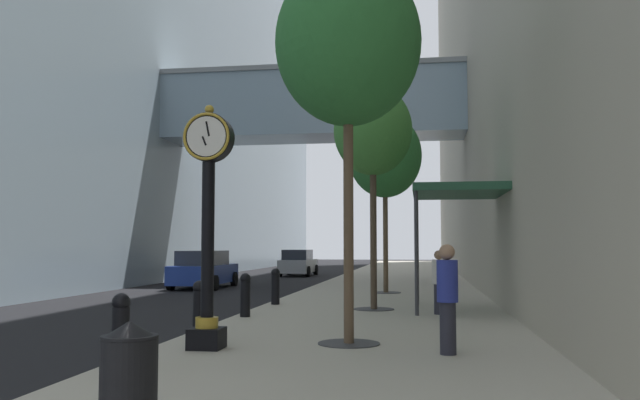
% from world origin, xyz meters
% --- Properties ---
extents(ground_plane, '(110.00, 110.00, 0.00)m').
position_xyz_m(ground_plane, '(0.00, 27.00, 0.00)').
color(ground_plane, black).
rests_on(ground_plane, ground).
extents(sidewalk_right, '(6.80, 80.00, 0.14)m').
position_xyz_m(sidewalk_right, '(3.40, 30.00, 0.07)').
color(sidewalk_right, '#ADA593').
rests_on(sidewalk_right, ground).
extents(street_clock, '(0.84, 0.55, 4.16)m').
position_xyz_m(street_clock, '(1.00, 7.87, 2.42)').
color(street_clock, black).
rests_on(street_clock, sidewalk_right).
extents(bollard_second, '(0.26, 0.26, 1.06)m').
position_xyz_m(bollard_second, '(0.34, 6.02, 0.70)').
color(bollard_second, black).
rests_on(bollard_second, sidewalk_right).
extents(bollard_third, '(0.26, 0.26, 1.06)m').
position_xyz_m(bollard_third, '(0.34, 9.40, 0.70)').
color(bollard_third, black).
rests_on(bollard_third, sidewalk_right).
extents(bollard_fourth, '(0.26, 0.26, 1.06)m').
position_xyz_m(bollard_fourth, '(0.34, 12.78, 0.70)').
color(bollard_fourth, black).
rests_on(bollard_fourth, sidewalk_right).
extents(bollard_fifth, '(0.26, 0.26, 1.06)m').
position_xyz_m(bollard_fifth, '(0.34, 16.15, 0.70)').
color(bollard_fifth, black).
rests_on(bollard_fifth, sidewalk_right).
extents(street_tree_near, '(2.66, 2.66, 6.96)m').
position_xyz_m(street_tree_near, '(3.31, 8.78, 5.54)').
color(street_tree_near, '#333335').
rests_on(street_tree_near, sidewalk_right).
extents(street_tree_mid_near, '(2.17, 2.17, 6.16)m').
position_xyz_m(street_tree_mid_near, '(3.31, 15.07, 5.01)').
color(street_tree_mid_near, '#333335').
rests_on(street_tree_mid_near, sidewalk_right).
extents(street_tree_mid_far, '(2.71, 2.71, 6.61)m').
position_xyz_m(street_tree_mid_far, '(3.31, 21.36, 5.17)').
color(street_tree_mid_far, '#333335').
rests_on(street_tree_mid_far, sidewalk_right).
extents(trash_bin, '(0.53, 0.53, 1.05)m').
position_xyz_m(trash_bin, '(1.93, 2.86, 0.68)').
color(trash_bin, black).
rests_on(trash_bin, sidewalk_right).
extents(pedestrian_walking, '(0.35, 0.35, 1.61)m').
position_xyz_m(pedestrian_walking, '(5.03, 14.06, 0.99)').
color(pedestrian_walking, '#23232D').
rests_on(pedestrian_walking, sidewalk_right).
extents(pedestrian_by_clock, '(0.39, 0.39, 1.76)m').
position_xyz_m(pedestrian_by_clock, '(5.00, 7.90, 1.08)').
color(pedestrian_by_clock, '#23232D').
rests_on(pedestrian_by_clock, sidewalk_right).
extents(storefront_awning, '(2.40, 3.60, 3.30)m').
position_xyz_m(storefront_awning, '(5.56, 15.28, 3.28)').
color(storefront_awning, '#235138').
rests_on(storefront_awning, sidewalk_right).
extents(car_silver_near, '(1.95, 4.17, 1.60)m').
position_xyz_m(car_silver_near, '(-2.84, 36.75, 0.78)').
color(car_silver_near, '#B7BABF').
rests_on(car_silver_near, ground).
extents(car_blue_mid, '(2.20, 4.74, 1.64)m').
position_xyz_m(car_blue_mid, '(-4.84, 24.94, 0.80)').
color(car_blue_mid, navy).
rests_on(car_blue_mid, ground).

